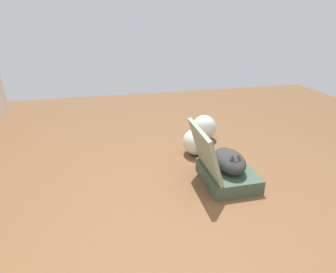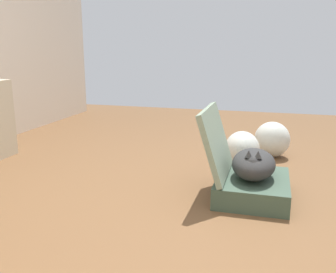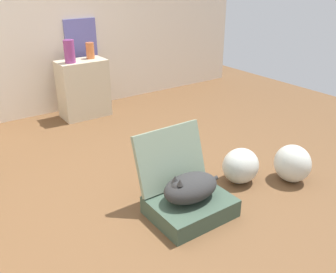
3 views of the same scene
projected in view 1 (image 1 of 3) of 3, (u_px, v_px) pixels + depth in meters
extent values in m
plane|color=brown|center=(188.00, 213.00, 2.32)|extent=(7.68, 7.68, 0.00)
cube|color=#384C3D|center=(228.00, 175.00, 2.72)|extent=(0.58, 0.47, 0.14)
cube|color=gray|center=(205.00, 151.00, 2.55)|extent=(0.58, 0.17, 0.46)
ellipsoid|color=#2D2D2D|center=(229.00, 161.00, 2.66)|extent=(0.43, 0.28, 0.19)
sphere|color=#2D2D2D|center=(235.00, 163.00, 2.54)|extent=(0.10, 0.10, 0.10)
cone|color=#2D2D2D|center=(238.00, 157.00, 2.52)|extent=(0.05, 0.05, 0.05)
cone|color=#2D2D2D|center=(233.00, 157.00, 2.50)|extent=(0.05, 0.05, 0.05)
cylinder|color=#2D2D2D|center=(217.00, 156.00, 2.84)|extent=(0.20, 0.03, 0.07)
ellipsoid|color=silver|center=(195.00, 142.00, 3.23)|extent=(0.32, 0.29, 0.30)
ellipsoid|color=silver|center=(204.00, 128.00, 3.61)|extent=(0.29, 0.32, 0.32)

